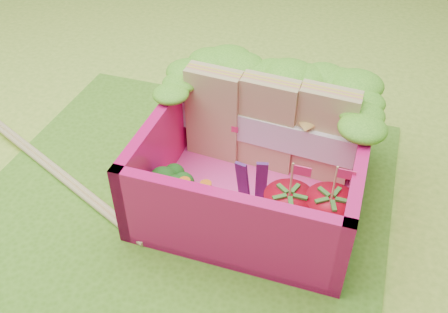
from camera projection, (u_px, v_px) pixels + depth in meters
name	position (u px, v px, depth m)	size (l,w,h in m)	color
ground	(180.00, 208.00, 3.22)	(14.00, 14.00, 0.00)	#84B533
placemat	(180.00, 206.00, 3.21)	(2.60, 2.60, 0.03)	#508F20
bento_floor	(255.00, 189.00, 3.27)	(1.30, 1.30, 0.05)	#FF41A5
bento_box	(257.00, 160.00, 3.11)	(1.30, 1.30, 0.55)	#D91265
lettuce_ruffle	(278.00, 77.00, 3.25)	(1.43, 0.76, 0.11)	#2D8A19
sandwich_stack	(269.00, 125.00, 3.24)	(1.18, 0.26, 0.65)	tan
broccoli	(175.00, 182.00, 3.04)	(0.32, 0.32, 0.25)	#619F4D
carrot_sticks	(195.00, 198.00, 2.99)	(0.18, 0.13, 0.29)	orange
purple_wedges	(252.00, 183.00, 3.01)	(0.17, 0.08, 0.38)	#471753
strawberry_left	(287.00, 213.00, 2.87)	(0.29, 0.29, 0.53)	red
strawberry_right	(328.00, 217.00, 2.85)	(0.29, 0.29, 0.53)	red
snap_peas	(310.00, 224.00, 2.97)	(0.58, 0.54, 0.05)	#52AE36
chopsticks	(42.00, 160.00, 3.51)	(2.14, 0.98, 0.04)	tan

